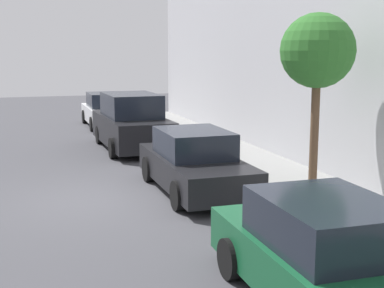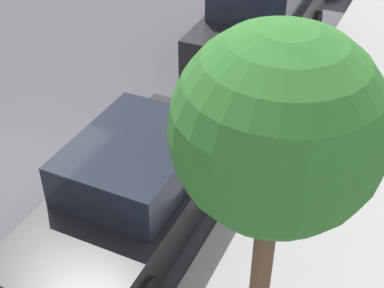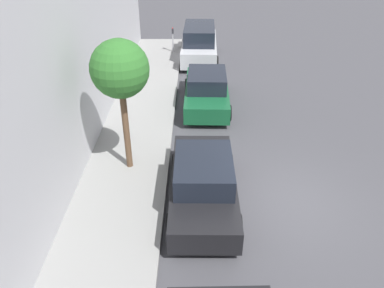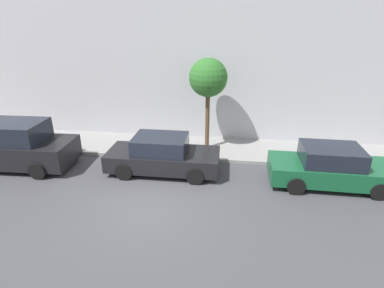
# 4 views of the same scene
# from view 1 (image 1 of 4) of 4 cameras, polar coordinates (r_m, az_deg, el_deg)

# --- Properties ---
(ground_plane) EXTENTS (60.00, 60.00, 0.00)m
(ground_plane) POSITION_cam_1_polar(r_m,az_deg,el_deg) (12.87, -9.94, -5.86)
(ground_plane) COLOR #424247
(sidewalk) EXTENTS (2.70, 32.00, 0.15)m
(sidewalk) POSITION_cam_1_polar(r_m,az_deg,el_deg) (14.32, 9.67, -3.92)
(sidewalk) COLOR gray
(sidewalk) RESTS_ON ground_plane
(parked_sedan_second) EXTENTS (1.92, 4.53, 1.54)m
(parked_sedan_second) POSITION_cam_1_polar(r_m,az_deg,el_deg) (7.50, 14.43, -11.88)
(parked_sedan_second) COLOR #14512D
(parked_sedan_second) RESTS_ON ground_plane
(parked_sedan_third) EXTENTS (1.92, 4.50, 1.54)m
(parked_sedan_third) POSITION_cam_1_polar(r_m,az_deg,el_deg) (13.23, 0.29, -2.04)
(parked_sedan_third) COLOR black
(parked_sedan_third) RESTS_ON ground_plane
(parked_suv_fourth) EXTENTS (2.10, 4.86, 1.98)m
(parked_suv_fourth) POSITION_cam_1_polar(r_m,az_deg,el_deg) (19.06, -6.48, 2.22)
(parked_suv_fourth) COLOR black
(parked_suv_fourth) RESTS_ON ground_plane
(parked_sedan_fifth) EXTENTS (1.92, 4.50, 1.54)m
(parked_sedan_fifth) POSITION_cam_1_polar(r_m,az_deg,el_deg) (25.05, -9.09, 3.53)
(parked_sedan_fifth) COLOR silver
(parked_sedan_fifth) RESTS_ON ground_plane
(street_tree) EXTENTS (1.69, 1.69, 4.17)m
(street_tree) POSITION_cam_1_polar(r_m,az_deg,el_deg) (12.48, 13.25, 9.49)
(street_tree) COLOR brown
(street_tree) RESTS_ON sidewalk
(fire_hydrant) EXTENTS (0.20, 0.20, 0.69)m
(fire_hydrant) POSITION_cam_1_polar(r_m,az_deg,el_deg) (28.39, -6.79, 3.86)
(fire_hydrant) COLOR gold
(fire_hydrant) RESTS_ON sidewalk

